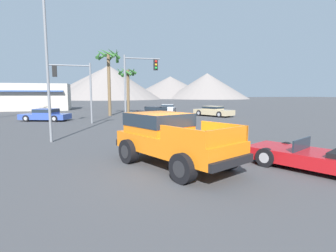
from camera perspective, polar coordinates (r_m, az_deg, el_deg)
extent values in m
plane|color=#424244|center=(9.10, 2.87, -9.31)|extent=(320.00, 320.00, 0.00)
cube|color=orange|center=(9.24, 1.63, -3.90)|extent=(3.80, 5.09, 0.61)
cube|color=orange|center=(9.85, -2.03, 0.73)|extent=(2.53, 2.65, 0.73)
cube|color=#1E2833|center=(9.83, -2.03, 1.50)|extent=(2.58, 2.70, 0.47)
cube|color=orange|center=(7.56, 2.99, -2.19)|extent=(0.88, 1.73, 0.48)
cube|color=orange|center=(8.95, 11.84, -0.87)|extent=(0.88, 1.73, 0.48)
cube|color=orange|center=(7.67, 12.82, -2.22)|extent=(1.75, 0.88, 0.48)
cube|color=black|center=(11.14, -6.69, -3.01)|extent=(1.82, 0.97, 0.24)
cube|color=black|center=(7.71, 13.77, -7.73)|extent=(1.82, 0.97, 0.24)
cylinder|color=black|center=(9.85, -8.57, -5.44)|extent=(0.68, 0.95, 0.89)
cylinder|color=#232326|center=(9.85, -8.57, -5.44)|extent=(0.53, 0.59, 0.49)
cylinder|color=black|center=(11.04, 0.49, -4.00)|extent=(0.68, 0.95, 0.89)
cylinder|color=#232326|center=(11.04, 0.49, -4.00)|extent=(0.53, 0.59, 0.49)
cylinder|color=black|center=(7.61, 3.28, -9.14)|extent=(0.68, 0.95, 0.89)
cylinder|color=#232326|center=(7.61, 3.28, -9.14)|extent=(0.53, 0.59, 0.49)
cylinder|color=black|center=(9.10, 12.69, -6.59)|extent=(0.68, 0.95, 0.89)
cylinder|color=#232326|center=(9.10, 12.69, -6.59)|extent=(0.53, 0.59, 0.49)
cube|color=#B21419|center=(10.15, 29.55, -6.17)|extent=(3.59, 4.71, 0.44)
cube|color=#1E2833|center=(10.22, 27.10, -3.54)|extent=(1.34, 0.74, 0.40)
cylinder|color=black|center=(9.89, 20.44, -6.42)|extent=(0.50, 0.69, 0.67)
cylinder|color=#9E9EA3|center=(9.89, 20.44, -6.42)|extent=(0.38, 0.43, 0.37)
cylinder|color=black|center=(11.38, 24.24, -4.87)|extent=(0.50, 0.69, 0.67)
cylinder|color=#9E9EA3|center=(11.38, 24.24, -4.87)|extent=(0.38, 0.43, 0.37)
cube|color=#334C9E|center=(27.23, -25.15, 1.90)|extent=(4.70, 3.16, 0.51)
cube|color=#334C9E|center=(27.14, -25.00, 2.93)|extent=(2.25, 2.10, 0.48)
cube|color=#1E2833|center=(27.14, -25.01, 3.05)|extent=(2.30, 2.15, 0.29)
cylinder|color=black|center=(27.21, -28.50, 1.45)|extent=(0.64, 0.41, 0.60)
cylinder|color=#9E9EA3|center=(27.21, -28.50, 1.45)|extent=(0.39, 0.33, 0.33)
cylinder|color=black|center=(28.66, -26.63, 1.81)|extent=(0.64, 0.41, 0.60)
cylinder|color=#9E9EA3|center=(28.66, -26.63, 1.81)|extent=(0.39, 0.33, 0.33)
cylinder|color=black|center=(25.83, -23.48, 1.47)|extent=(0.64, 0.41, 0.60)
cylinder|color=#9E9EA3|center=(25.83, -23.48, 1.47)|extent=(0.39, 0.33, 0.33)
cylinder|color=black|center=(27.36, -21.79, 1.83)|extent=(0.64, 0.41, 0.60)
cylinder|color=#9E9EA3|center=(27.36, -21.79, 1.83)|extent=(0.39, 0.33, 0.33)
cube|color=#232328|center=(28.28, -2.81, 2.76)|extent=(3.69, 4.73, 0.53)
cube|color=#232328|center=(28.17, -2.67, 3.77)|extent=(2.28, 2.38, 0.47)
cube|color=#1E2833|center=(28.16, -2.67, 3.88)|extent=(2.33, 2.43, 0.28)
cylinder|color=black|center=(28.80, -5.89, 2.56)|extent=(0.49, 0.65, 0.62)
cylinder|color=#9E9EA3|center=(28.80, -5.89, 2.56)|extent=(0.37, 0.41, 0.34)
cylinder|color=black|center=(29.89, -3.27, 2.75)|extent=(0.49, 0.65, 0.62)
cylinder|color=#9E9EA3|center=(29.89, -3.27, 2.75)|extent=(0.37, 0.41, 0.34)
cylinder|color=black|center=(26.70, -2.29, 2.24)|extent=(0.49, 0.65, 0.62)
cylinder|color=#9E9EA3|center=(26.70, -2.29, 2.24)|extent=(0.37, 0.41, 0.34)
cylinder|color=black|center=(27.87, 0.38, 2.45)|extent=(0.49, 0.65, 0.62)
cylinder|color=#9E9EA3|center=(27.87, 0.38, 2.45)|extent=(0.37, 0.41, 0.34)
cube|color=#B7BABF|center=(34.51, -0.02, 3.60)|extent=(3.13, 4.62, 0.58)
cube|color=#B7BABF|center=(34.38, -0.04, 4.40)|extent=(2.05, 2.22, 0.40)
cube|color=#1E2833|center=(34.38, -0.04, 4.48)|extent=(2.10, 2.27, 0.24)
cylinder|color=black|center=(35.93, -1.12, 3.50)|extent=(0.43, 0.67, 0.63)
cylinder|color=#9E9EA3|center=(35.93, -1.12, 3.50)|extent=(0.34, 0.41, 0.35)
cylinder|color=black|center=(35.77, 1.51, 3.48)|extent=(0.43, 0.67, 0.63)
cylinder|color=#9E9EA3|center=(35.77, 1.51, 3.48)|extent=(0.34, 0.41, 0.35)
cylinder|color=black|center=(33.30, -1.66, 3.21)|extent=(0.43, 0.67, 0.63)
cylinder|color=#9E9EA3|center=(33.30, -1.66, 3.21)|extent=(0.34, 0.41, 0.35)
cylinder|color=black|center=(33.13, 1.17, 3.19)|extent=(0.43, 0.67, 0.63)
cylinder|color=#9E9EA3|center=(33.13, 1.17, 3.19)|extent=(0.34, 0.41, 0.35)
cube|color=tan|center=(30.15, 9.88, 3.01)|extent=(3.68, 4.86, 0.58)
cube|color=tan|center=(30.19, 9.73, 3.94)|extent=(2.26, 2.42, 0.39)
cube|color=#1E2833|center=(30.19, 9.73, 4.02)|extent=(2.31, 2.47, 0.23)
cylinder|color=black|center=(30.02, 13.01, 2.64)|extent=(0.50, 0.68, 0.66)
cylinder|color=#9E9EA3|center=(30.02, 13.01, 2.64)|extent=(0.37, 0.43, 0.36)
cylinder|color=black|center=(28.64, 11.11, 2.48)|extent=(0.50, 0.68, 0.66)
cylinder|color=#9E9EA3|center=(28.64, 11.11, 2.48)|extent=(0.37, 0.43, 0.36)
cylinder|color=black|center=(31.70, 8.77, 2.96)|extent=(0.50, 0.68, 0.66)
cylinder|color=#9E9EA3|center=(31.70, 8.77, 2.96)|extent=(0.37, 0.43, 0.36)
cylinder|color=black|center=(30.39, 6.78, 2.82)|extent=(0.50, 0.68, 0.66)
cylinder|color=#9E9EA3|center=(30.39, 6.78, 2.82)|extent=(0.37, 0.43, 0.36)
cylinder|color=slate|center=(22.52, -9.33, 7.78)|extent=(0.16, 0.16, 5.75)
cylinder|color=slate|center=(22.91, -5.59, 14.41)|extent=(3.01, 0.11, 0.11)
cube|color=black|center=(23.07, -2.70, 13.14)|extent=(0.34, 0.26, 0.90)
sphere|color=red|center=(22.95, -2.62, 13.85)|extent=(0.20, 0.20, 0.20)
sphere|color=orange|center=(22.92, -2.62, 13.18)|extent=(0.20, 0.20, 0.20)
sphere|color=green|center=(22.90, -2.61, 12.50)|extent=(0.20, 0.20, 0.20)
cylinder|color=slate|center=(23.44, -16.43, 6.80)|extent=(0.16, 0.16, 5.13)
cylinder|color=slate|center=(23.64, -20.57, 12.26)|extent=(3.18, 0.11, 0.11)
cube|color=black|center=(23.73, -23.47, 10.89)|extent=(0.34, 0.26, 0.90)
sphere|color=red|center=(23.90, -23.45, 11.51)|extent=(0.20, 0.20, 0.20)
sphere|color=orange|center=(23.88, -23.42, 10.86)|extent=(0.20, 0.20, 0.20)
sphere|color=green|center=(23.86, -23.39, 10.22)|extent=(0.20, 0.20, 0.20)
cylinder|color=slate|center=(15.18, -24.90, 13.60)|extent=(0.14, 0.14, 8.92)
cylinder|color=brown|center=(33.57, -8.67, 7.32)|extent=(0.36, 0.65, 5.51)
cone|color=#2D6028|center=(33.90, -7.54, 11.67)|extent=(0.39, 1.46, 1.00)
cone|color=#2D6028|center=(34.39, -8.07, 11.57)|extent=(1.27, 1.22, 1.04)
cone|color=#2D6028|center=(34.63, -9.02, 11.46)|extent=(1.61, 0.46, 1.19)
cone|color=#2D6028|center=(34.14, -10.00, 11.61)|extent=(1.10, 1.53, 0.99)
cone|color=#2D6028|center=(33.41, -10.43, 11.51)|extent=(0.92, 1.97, 1.38)
cone|color=#2D6028|center=(33.06, -9.18, 11.69)|extent=(1.56, 0.93, 1.15)
cone|color=#2D6028|center=(33.28, -7.96, 11.83)|extent=(1.44, 1.13, 0.85)
cylinder|color=brown|center=(31.24, -12.70, 8.83)|extent=(0.36, 0.56, 7.22)
cone|color=#2D6028|center=(31.36, -11.05, 14.83)|extent=(0.55, 1.69, 1.56)
cone|color=#2D6028|center=(32.11, -11.70, 14.85)|extent=(1.51, 1.53, 1.22)
cone|color=#2D6028|center=(32.29, -13.56, 14.73)|extent=(1.82, 1.00, 1.26)
cone|color=#2D6028|center=(31.66, -14.81, 14.84)|extent=(0.86, 2.07, 1.29)
cone|color=#2D6028|center=(30.93, -14.33, 15.18)|extent=(1.27, 1.75, 1.05)
cone|color=#2D6028|center=(30.57, -13.12, 15.29)|extent=(1.80, 0.68, 1.08)
cone|color=#2D6028|center=(30.73, -11.77, 15.23)|extent=(1.66, 1.34, 1.18)
cube|color=#BCB2A3|center=(45.49, -27.51, 5.61)|extent=(10.84, 5.10, 4.04)
cube|color=#335193|center=(42.66, -28.41, 6.71)|extent=(9.76, 0.70, 0.20)
cone|color=gray|center=(133.13, -14.36, 8.80)|extent=(54.03, 54.03, 14.05)
cone|color=gray|center=(140.72, 0.50, 8.40)|extent=(45.83, 45.83, 11.55)
cone|color=gray|center=(119.62, -12.75, 9.26)|extent=(45.92, 45.92, 14.89)
cone|color=gray|center=(129.21, 8.47, 8.60)|extent=(40.29, 40.29, 12.23)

